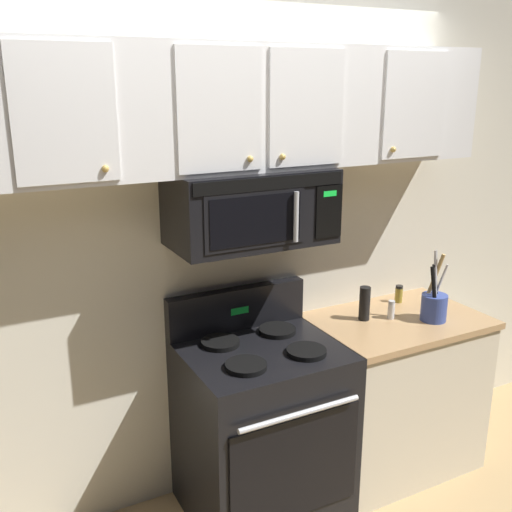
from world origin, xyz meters
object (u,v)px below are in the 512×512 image
utensil_crock_blue (434,304)px  salt_shaker (391,310)px  stove_range (262,427)px  pepper_mill (365,303)px  over_range_microwave (251,207)px  spice_jar (399,294)px

utensil_crock_blue → salt_shaker: bearing=147.2°
stove_range → utensil_crock_blue: bearing=-6.2°
stove_range → pepper_mill: 0.85m
stove_range → pepper_mill: stove_range is taller
over_range_microwave → pepper_mill: size_ratio=4.10×
over_range_microwave → utensil_crock_blue: size_ratio=1.96×
utensil_crock_blue → spice_jar: 0.30m
salt_shaker → utensil_crock_blue: bearing=-32.8°
stove_range → utensil_crock_blue: size_ratio=2.89×
over_range_microwave → utensil_crock_blue: (0.99, -0.22, -0.58)m
salt_shaker → pepper_mill: (-0.14, 0.06, 0.04)m
stove_range → over_range_microwave: over_range_microwave is taller
salt_shaker → stove_range: bearing=-179.0°
stove_range → spice_jar: stove_range is taller
stove_range → spice_jar: size_ratio=11.04×
utensil_crock_blue → pepper_mill: utensil_crock_blue is taller
spice_jar → over_range_microwave: bearing=-175.8°
utensil_crock_blue → spice_jar: (0.02, 0.30, -0.04)m
salt_shaker → spice_jar: same height
over_range_microwave → spice_jar: 1.18m
salt_shaker → over_range_microwave: bearing=172.6°
pepper_mill → over_range_microwave: bearing=176.0°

